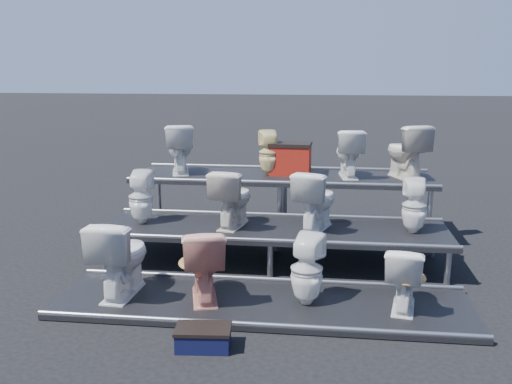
# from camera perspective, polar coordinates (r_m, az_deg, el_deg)

# --- Properties ---
(ground) EXTENTS (80.00, 80.00, 0.00)m
(ground) POSITION_cam_1_polar(r_m,az_deg,el_deg) (7.12, 1.80, -7.12)
(ground) COLOR black
(ground) RESTS_ON ground
(tier_front) EXTENTS (4.20, 1.20, 0.06)m
(tier_front) POSITION_cam_1_polar(r_m,az_deg,el_deg) (5.91, 0.62, -11.09)
(tier_front) COLOR black
(tier_front) RESTS_ON ground
(tier_mid) EXTENTS (4.20, 1.20, 0.46)m
(tier_mid) POSITION_cam_1_polar(r_m,az_deg,el_deg) (7.04, 1.81, -5.36)
(tier_mid) COLOR black
(tier_mid) RESTS_ON ground
(tier_back) EXTENTS (4.20, 1.20, 0.86)m
(tier_back) POSITION_cam_1_polar(r_m,az_deg,el_deg) (8.24, 2.66, -1.25)
(tier_back) COLOR black
(tier_back) RESTS_ON ground
(toilet_0) EXTENTS (0.50, 0.83, 0.82)m
(toilet_0) POSITION_cam_1_polar(r_m,az_deg,el_deg) (6.07, -13.36, -6.29)
(toilet_0) COLOR white
(toilet_0) RESTS_ON tier_front
(toilet_1) EXTENTS (0.60, 0.83, 0.76)m
(toilet_1) POSITION_cam_1_polar(r_m,az_deg,el_deg) (5.85, -5.30, -7.07)
(toilet_1) COLOR tan
(toilet_1) RESTS_ON tier_front
(toilet_2) EXTENTS (0.40, 0.41, 0.71)m
(toilet_2) POSITION_cam_1_polar(r_m,az_deg,el_deg) (5.73, 5.11, -7.73)
(toilet_2) COLOR white
(toilet_2) RESTS_ON tier_front
(toilet_3) EXTENTS (0.47, 0.69, 0.65)m
(toilet_3) POSITION_cam_1_polar(r_m,az_deg,el_deg) (5.80, 14.61, -8.22)
(toilet_3) COLOR white
(toilet_3) RESTS_ON tier_front
(toilet_4) EXTENTS (0.31, 0.32, 0.66)m
(toilet_4) POSITION_cam_1_polar(r_m,az_deg,el_deg) (7.23, -11.44, -0.51)
(toilet_4) COLOR white
(toilet_4) RESTS_ON tier_mid
(toilet_5) EXTENTS (0.53, 0.77, 0.72)m
(toilet_5) POSITION_cam_1_polar(r_m,az_deg,el_deg) (6.95, -2.37, -0.58)
(toilet_5) COLOR beige
(toilet_5) RESTS_ON tier_mid
(toilet_6) EXTENTS (0.61, 0.80, 0.73)m
(toilet_6) POSITION_cam_1_polar(r_m,az_deg,el_deg) (6.86, 6.01, -0.78)
(toilet_6) COLOR white
(toilet_6) RESTS_ON tier_mid
(toilet_7) EXTENTS (0.30, 0.30, 0.65)m
(toilet_7) POSITION_cam_1_polar(r_m,az_deg,el_deg) (6.95, 15.57, -1.34)
(toilet_7) COLOR white
(toilet_7) RESTS_ON tier_mid
(toilet_8) EXTENTS (0.57, 0.78, 0.72)m
(toilet_8) POSITION_cam_1_polar(r_m,az_deg,el_deg) (8.33, -7.67, 4.34)
(toilet_8) COLOR white
(toilet_8) RESTS_ON tier_back
(toilet_9) EXTENTS (0.36, 0.36, 0.64)m
(toilet_9) POSITION_cam_1_polar(r_m,az_deg,el_deg) (8.11, 1.30, 3.94)
(toilet_9) COLOR beige
(toilet_9) RESTS_ON tier_back
(toilet_10) EXTENTS (0.45, 0.70, 0.68)m
(toilet_10) POSITION_cam_1_polar(r_m,az_deg,el_deg) (8.07, 9.23, 3.88)
(toilet_10) COLOR white
(toilet_10) RESTS_ON tier_back
(toilet_11) EXTENTS (0.67, 0.84, 0.75)m
(toilet_11) POSITION_cam_1_polar(r_m,az_deg,el_deg) (8.13, 14.75, 3.96)
(toilet_11) COLOR beige
(toilet_11) RESTS_ON tier_back
(red_crate) EXTENTS (0.59, 0.48, 0.41)m
(red_crate) POSITION_cam_1_polar(r_m,az_deg,el_deg) (8.22, 3.46, 3.22)
(red_crate) COLOR maroon
(red_crate) RESTS_ON tier_back
(step_stool) EXTENTS (0.48, 0.31, 0.17)m
(step_stool) POSITION_cam_1_polar(r_m,az_deg,el_deg) (5.11, -5.29, -14.45)
(step_stool) COLOR black
(step_stool) RESTS_ON ground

